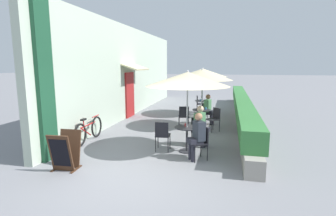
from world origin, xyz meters
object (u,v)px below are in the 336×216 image
at_px(cafe_chair_near_left, 162,134).
at_px(cafe_chair_near_right, 201,140).
at_px(patio_umbrella_far, 203,73).
at_px(cafe_chair_mid_back, 184,115).
at_px(cafe_chair_far_left, 205,107).
at_px(seated_patron_near_right, 197,134).
at_px(seated_patron_near_back, 201,124).
at_px(patio_table_near, 187,135).
at_px(cafe_chair_far_right, 199,103).
at_px(patio_table_far, 202,105).
at_px(patio_umbrella_near, 188,79).
at_px(seated_patron_mid_right, 209,108).
at_px(menu_board, 65,151).
at_px(patio_table_mid, 201,115).
at_px(patio_umbrella_mid, 202,75).
at_px(coffee_cup_near, 186,125).
at_px(coffee_cup_far, 201,100).
at_px(cafe_chair_mid_left, 214,118).
at_px(coffee_cup_mid, 206,108).
at_px(cafe_chair_near_back, 198,129).
at_px(bicycle_leaning, 89,130).
at_px(cafe_chair_mid_right, 206,112).

xyz_separation_m(cafe_chair_near_left, cafe_chair_near_right, (1.14, -0.41, 0.00)).
bearing_deg(patio_umbrella_far, cafe_chair_mid_back, -98.65).
bearing_deg(cafe_chair_mid_back, cafe_chair_near_left, -105.90).
bearing_deg(cafe_chair_far_left, cafe_chair_near_right, 172.15).
distance_m(cafe_chair_near_right, seated_patron_near_right, 0.20).
height_order(cafe_chair_mid_back, patio_umbrella_far, patio_umbrella_far).
xyz_separation_m(seated_patron_near_right, seated_patron_near_back, (-0.02, 1.20, 0.00)).
xyz_separation_m(patio_table_near, patio_umbrella_far, (-0.12, 5.58, 1.57)).
height_order(cafe_chair_near_right, cafe_chair_far_right, same).
bearing_deg(cafe_chair_near_left, patio_table_far, 80.51).
relative_size(patio_umbrella_near, patio_table_far, 3.23).
relative_size(seated_patron_near_back, seated_patron_mid_right, 1.00).
bearing_deg(menu_board, patio_table_mid, 58.14).
distance_m(patio_umbrella_mid, patio_table_far, 3.04).
bearing_deg(coffee_cup_near, seated_patron_near_back, 54.49).
bearing_deg(cafe_chair_far_left, patio_umbrella_far, 6.30).
height_order(patio_umbrella_near, seated_patron_near_right, patio_umbrella_near).
relative_size(seated_patron_near_back, coffee_cup_far, 13.89).
height_order(seated_patron_near_back, seated_patron_mid_right, same).
height_order(seated_patron_mid_right, cafe_chair_mid_back, seated_patron_mid_right).
relative_size(cafe_chair_mid_left, coffee_cup_mid, 9.67).
bearing_deg(patio_table_far, seated_patron_mid_right, -76.66).
distance_m(seated_patron_mid_right, cafe_chair_far_right, 2.69).
relative_size(cafe_chair_mid_back, patio_table_far, 1.21).
relative_size(seated_patron_near_right, patio_table_far, 1.73).
height_order(coffee_cup_near, patio_umbrella_far, patio_umbrella_far).
height_order(patio_umbrella_near, cafe_chair_mid_left, patio_umbrella_near).
relative_size(patio_umbrella_mid, patio_umbrella_far, 1.00).
height_order(patio_umbrella_near, cafe_chair_near_back, patio_umbrella_near).
bearing_deg(patio_umbrella_far, patio_umbrella_mid, -85.00).
bearing_deg(seated_patron_near_back, seated_patron_near_right, 27.08).
height_order(patio_umbrella_mid, cafe_chair_mid_left, patio_umbrella_mid).
bearing_deg(cafe_chair_near_left, coffee_cup_near, 12.81).
xyz_separation_m(patio_table_near, patio_table_mid, (0.10, 2.99, 0.00)).
xyz_separation_m(cafe_chair_mid_left, cafe_chair_mid_back, (-1.19, 0.22, 0.00)).
bearing_deg(seated_patron_mid_right, bicycle_leaning, -29.76).
height_order(patio_umbrella_near, patio_umbrella_mid, same).
distance_m(patio_umbrella_near, patio_umbrella_far, 5.58).
distance_m(patio_table_mid, patio_umbrella_far, 3.04).
xyz_separation_m(patio_table_mid, coffee_cup_mid, (0.17, 0.04, 0.27)).
distance_m(cafe_chair_mid_left, cafe_chair_mid_back, 1.21).
bearing_deg(patio_umbrella_far, seated_patron_near_back, -84.71).
height_order(patio_table_far, patio_umbrella_far, patio_umbrella_far).
bearing_deg(patio_umbrella_mid, cafe_chair_mid_right, 79.57).
relative_size(seated_patron_mid_right, cafe_chair_mid_back, 1.44).
bearing_deg(seated_patron_near_back, cafe_chair_mid_left, -162.60).
xyz_separation_m(cafe_chair_near_left, cafe_chair_mid_right, (0.92, 3.80, 0.00)).
xyz_separation_m(patio_table_near, cafe_chair_near_right, (0.45, -0.53, 0.02)).
bearing_deg(cafe_chair_mid_back, cafe_chair_far_left, 60.14).
bearing_deg(coffee_cup_far, patio_table_mid, -83.48).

